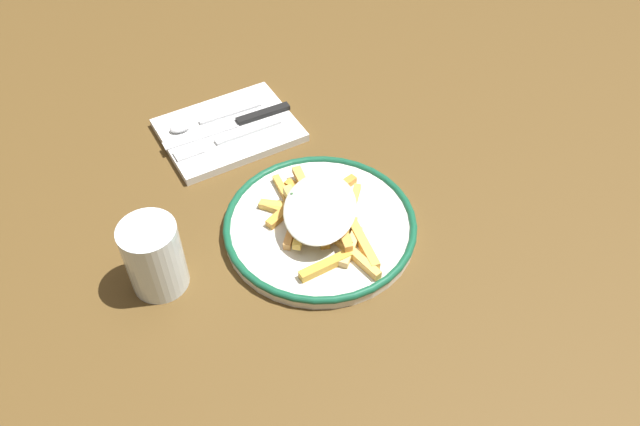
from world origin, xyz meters
The scene contains 8 objects.
ground_plane centered at (0.00, 0.00, 0.00)m, with size 2.60×2.60×0.00m, color #543C1B.
plate centered at (0.00, 0.00, 0.01)m, with size 0.26×0.26×0.02m.
fries_heap centered at (0.00, 0.00, 0.03)m, with size 0.22×0.16×0.04m.
napkin centered at (0.25, 0.02, 0.01)m, with size 0.16×0.20×0.01m, color silver.
fork centered at (0.22, 0.03, 0.02)m, with size 0.02×0.18×0.00m.
knife centered at (0.25, 0.00, 0.02)m, with size 0.03×0.21×0.01m.
spoon centered at (0.28, 0.06, 0.02)m, with size 0.02×0.15×0.01m.
water_glass centered at (0.03, 0.22, 0.05)m, with size 0.07×0.07×0.10m, color silver.
Camera 1 is at (-0.48, 0.28, 0.65)m, focal length 35.29 mm.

